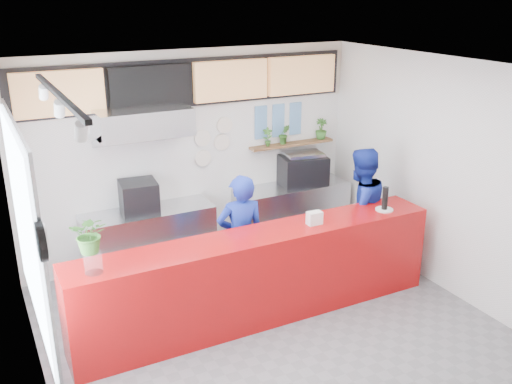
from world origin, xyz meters
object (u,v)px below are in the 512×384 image
object	(u,v)px
panini_oven	(139,197)
staff_right	(359,212)
service_counter	(260,276)
staff_center	(241,239)
pepper_mill	(385,198)
espresso_machine	(303,170)

from	to	relation	value
panini_oven	staff_right	size ratio (longest dim) A/B	0.27
service_counter	staff_center	distance (m)	0.59
pepper_mill	espresso_machine	bearing A→B (deg)	91.91
panini_oven	espresso_machine	distance (m)	2.59
panini_oven	pepper_mill	bearing A→B (deg)	-29.21
panini_oven	pepper_mill	xyz separation A→B (m)	(2.65, -1.87, 0.15)
staff_right	pepper_mill	size ratio (longest dim) A/B	6.02
service_counter	staff_right	xyz separation A→B (m)	(1.77, 0.46, 0.34)
espresso_machine	pepper_mill	size ratio (longest dim) A/B	2.33
service_counter	staff_center	xyz separation A→B (m)	(0.00, 0.52, 0.28)
service_counter	panini_oven	bearing A→B (deg)	116.63
panini_oven	staff_right	distance (m)	3.00
espresso_machine	panini_oven	bearing A→B (deg)	-170.03
service_counter	panini_oven	world-z (taller)	panini_oven
staff_right	pepper_mill	world-z (taller)	staff_right
espresso_machine	pepper_mill	world-z (taller)	pepper_mill
service_counter	staff_right	bearing A→B (deg)	14.69
staff_center	pepper_mill	size ratio (longest dim) A/B	5.61
service_counter	staff_center	size ratio (longest dim) A/B	2.71
pepper_mill	staff_center	bearing A→B (deg)	161.52
pepper_mill	staff_right	bearing A→B (deg)	87.92
service_counter	pepper_mill	size ratio (longest dim) A/B	15.22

